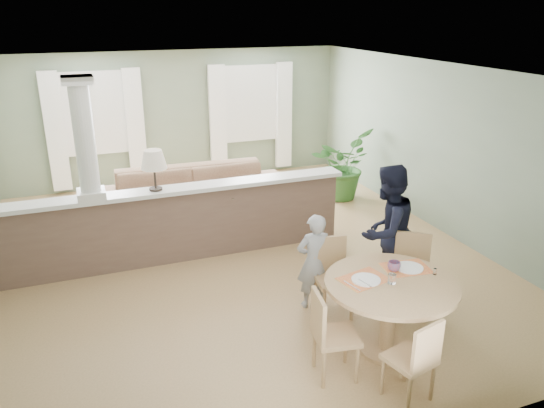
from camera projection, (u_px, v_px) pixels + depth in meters
name	position (u px, v px, depth m)	size (l,w,h in m)	color
ground	(235.00, 256.00, 7.91)	(8.00, 8.00, 0.00)	tan
room_shell	(217.00, 128.00, 7.82)	(7.02, 8.02, 2.71)	gray
pony_wall	(163.00, 216.00, 7.51)	(5.32, 0.38, 2.70)	brown
sofa	(195.00, 199.00, 8.89)	(3.26, 1.27, 0.95)	#9A7754
houseplant	(341.00, 164.00, 10.15)	(1.19, 1.03, 1.32)	#33692A
dining_table	(390.00, 296.00, 5.52)	(1.38, 1.38, 0.94)	tan
chair_far_boy	(332.00, 272.00, 6.33)	(0.48, 0.48, 0.94)	tan
chair_far_man	(411.00, 270.00, 6.34)	(0.61, 0.61, 0.98)	tan
chair_near	(416.00, 358.00, 4.84)	(0.48, 0.48, 0.88)	tan
chair_side	(329.00, 332.00, 5.18)	(0.48, 0.48, 0.93)	tan
child_person	(314.00, 261.00, 6.40)	(0.44, 0.29, 1.21)	#9B9BA0
man_person	(386.00, 232.00, 6.60)	(0.84, 0.65, 1.73)	black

